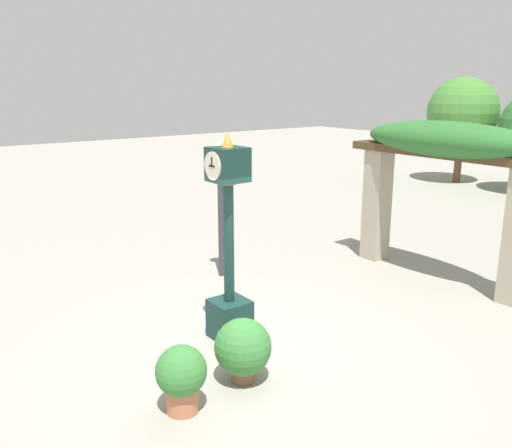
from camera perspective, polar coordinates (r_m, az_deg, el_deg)
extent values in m
plane|color=gray|center=(8.30, -1.17, -12.43)|extent=(60.00, 60.00, 0.00)
cube|color=#14332D|center=(8.36, -2.78, -9.94)|extent=(0.53, 0.53, 0.60)
cylinder|color=#14332D|center=(7.94, -2.89, -2.11)|extent=(0.16, 0.16, 1.78)
cylinder|color=gold|center=(7.73, -2.97, 4.35)|extent=(0.25, 0.25, 0.04)
cube|color=#14332D|center=(7.69, -3.00, 6.28)|extent=(0.49, 0.49, 0.49)
cylinder|color=beige|center=(7.55, -4.60, 6.10)|extent=(0.40, 0.02, 0.40)
cylinder|color=beige|center=(7.83, -1.45, 6.45)|extent=(0.40, 0.02, 0.40)
cube|color=black|center=(7.55, -4.69, 6.09)|extent=(0.14, 0.01, 0.02)
cube|color=black|center=(7.54, -4.70, 6.54)|extent=(0.02, 0.01, 0.13)
cone|color=gold|center=(7.65, -3.03, 8.87)|extent=(0.17, 0.17, 0.21)
cube|color=#A89E89|center=(12.08, 12.60, 1.97)|extent=(0.45, 0.45, 2.41)
cube|color=#4C3823|center=(10.73, 18.71, 6.95)|extent=(4.26, 0.12, 0.16)
cube|color=#4C3823|center=(10.85, 19.17, 7.00)|extent=(4.26, 0.12, 0.16)
cube|color=#4C3823|center=(10.98, 19.61, 7.04)|extent=(4.26, 0.12, 0.16)
cube|color=#4C3823|center=(11.10, 20.05, 7.07)|extent=(4.26, 0.12, 0.16)
ellipsoid|color=#2D6B2D|center=(10.89, 19.50, 8.34)|extent=(3.70, 1.05, 0.70)
cylinder|color=brown|center=(7.34, -1.37, -15.45)|extent=(0.31, 0.31, 0.20)
sphere|color=#387A38|center=(7.15, -1.39, -12.81)|extent=(0.75, 0.75, 0.75)
cylinder|color=#B26B4C|center=(6.79, -7.77, -17.84)|extent=(0.39, 0.39, 0.30)
sphere|color=#387A38|center=(6.59, -7.88, -15.07)|extent=(0.61, 0.61, 0.61)
cylinder|color=#333338|center=(10.68, -3.75, 0.69)|extent=(0.10, 0.10, 2.42)
sphere|color=white|center=(10.44, -3.88, 7.94)|extent=(0.30, 0.30, 0.30)
cylinder|color=brown|center=(22.69, 20.52, 6.37)|extent=(0.28, 0.28, 1.76)
sphere|color=#427F33|center=(22.54, 20.93, 10.93)|extent=(2.66, 2.66, 2.66)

